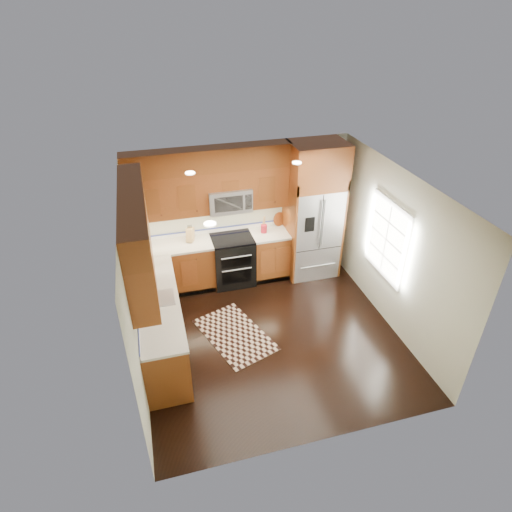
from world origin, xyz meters
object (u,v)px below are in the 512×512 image
object	(u,v)px
refrigerator	(314,211)
knife_block	(190,234)
range	(233,260)
rug	(235,334)
utensil_crock	(264,227)

from	to	relation	value
refrigerator	knife_block	distance (m)	2.31
range	rug	distance (m)	1.60
range	knife_block	distance (m)	0.96
refrigerator	rug	distance (m)	2.71
range	refrigerator	xyz separation A→B (m)	(1.55, -0.04, 0.83)
knife_block	rug	bearing A→B (deg)	-75.39
range	knife_block	bearing A→B (deg)	171.28
range	refrigerator	size ratio (longest dim) A/B	0.36
knife_block	utensil_crock	distance (m)	1.36
range	rug	world-z (taller)	range
knife_block	utensil_crock	world-z (taller)	utensil_crock
rug	utensil_crock	world-z (taller)	utensil_crock
rug	utensil_crock	size ratio (longest dim) A/B	4.29
rug	utensil_crock	distance (m)	2.11
range	utensil_crock	bearing A→B (deg)	6.22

